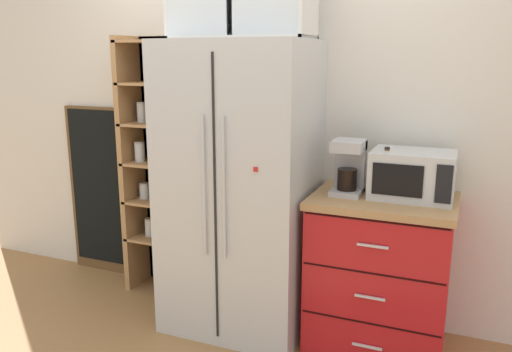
# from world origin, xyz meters

# --- Properties ---
(ground_plane) EXTENTS (10.71, 10.71, 0.00)m
(ground_plane) POSITION_xyz_m (0.00, 0.00, 0.00)
(ground_plane) COLOR #9E7042
(wall_back_cream) EXTENTS (5.01, 0.10, 2.55)m
(wall_back_cream) POSITION_xyz_m (0.00, 0.40, 1.27)
(wall_back_cream) COLOR silver
(wall_back_cream) RESTS_ON ground
(refrigerator) EXTENTS (0.86, 0.70, 1.75)m
(refrigerator) POSITION_xyz_m (0.00, 0.01, 0.88)
(refrigerator) COLOR silver
(refrigerator) RESTS_ON ground
(pantry_shelf_column) EXTENTS (0.54, 0.31, 1.80)m
(pantry_shelf_column) POSITION_xyz_m (-0.72, 0.28, 0.92)
(pantry_shelf_column) COLOR brown
(pantry_shelf_column) RESTS_ON ground
(counter_cabinet) EXTENTS (0.78, 0.60, 0.90)m
(counter_cabinet) POSITION_xyz_m (0.85, 0.07, 0.45)
(counter_cabinet) COLOR red
(counter_cabinet) RESTS_ON ground
(microwave) EXTENTS (0.44, 0.33, 0.26)m
(microwave) POSITION_xyz_m (0.99, 0.11, 1.03)
(microwave) COLOR silver
(microwave) RESTS_ON counter_cabinet
(coffee_maker) EXTENTS (0.17, 0.20, 0.31)m
(coffee_maker) POSITION_xyz_m (0.64, 0.07, 1.06)
(coffee_maker) COLOR #B7B7BC
(coffee_maker) RESTS_ON counter_cabinet
(mug_cream) EXTENTS (0.12, 0.08, 0.09)m
(mug_cream) POSITION_xyz_m (0.85, 0.01, 0.94)
(mug_cream) COLOR silver
(mug_cream) RESTS_ON counter_cabinet
(mug_sage) EXTENTS (0.11, 0.08, 0.09)m
(mug_sage) POSITION_xyz_m (0.85, 0.14, 0.95)
(mug_sage) COLOR #8CA37F
(mug_sage) RESTS_ON counter_cabinet
(bottle_amber) EXTENTS (0.07, 0.07, 0.28)m
(bottle_amber) POSITION_xyz_m (0.85, 0.08, 1.02)
(bottle_amber) COLOR brown
(bottle_amber) RESTS_ON counter_cabinet
(chalkboard_menu) EXTENTS (0.60, 0.04, 1.29)m
(chalkboard_menu) POSITION_xyz_m (-1.30, 0.33, 0.65)
(chalkboard_menu) COLOR brown
(chalkboard_menu) RESTS_ON ground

